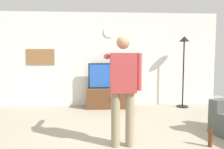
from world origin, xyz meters
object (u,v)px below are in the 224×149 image
at_px(person_standing_nearer_lamp, 123,84).
at_px(beverage_bottle, 210,137).
at_px(television, 110,76).
at_px(framed_picture, 41,57).
at_px(floor_lamp, 184,57).
at_px(wall_clock, 109,32).
at_px(tv_stand, 110,98).

xyz_separation_m(person_standing_nearer_lamp, beverage_bottle, (1.37, -0.12, -0.84)).
bearing_deg(television, framed_picture, 172.80).
bearing_deg(person_standing_nearer_lamp, floor_lamp, 51.26).
distance_m(person_standing_nearer_lamp, beverage_bottle, 1.61).
height_order(floor_lamp, beverage_bottle, floor_lamp).
bearing_deg(floor_lamp, wall_clock, 170.53).
height_order(wall_clock, person_standing_nearer_lamp, wall_clock).
xyz_separation_m(tv_stand, framed_picture, (-1.97, 0.30, 1.16)).
xyz_separation_m(wall_clock, floor_lamp, (2.07, -0.35, -0.73)).
xyz_separation_m(tv_stand, wall_clock, (0.00, 0.29, 1.88)).
relative_size(wall_clock, floor_lamp, 0.17).
bearing_deg(wall_clock, beverage_bottle, -63.53).
bearing_deg(beverage_bottle, person_standing_nearer_lamp, 175.20).
relative_size(person_standing_nearer_lamp, beverage_bottle, 4.85).
relative_size(framed_picture, floor_lamp, 0.39).
bearing_deg(tv_stand, floor_lamp, -1.54).
relative_size(television, floor_lamp, 0.60).
xyz_separation_m(wall_clock, person_standing_nearer_lamp, (0.09, -2.82, -1.16)).
bearing_deg(framed_picture, wall_clock, -0.15).
height_order(wall_clock, beverage_bottle, wall_clock).
height_order(framed_picture, person_standing_nearer_lamp, person_standing_nearer_lamp).
distance_m(television, framed_picture, 2.06).
height_order(tv_stand, person_standing_nearer_lamp, person_standing_nearer_lamp).
bearing_deg(floor_lamp, beverage_bottle, -103.27).
bearing_deg(tv_stand, television, 90.00).
height_order(television, wall_clock, wall_clock).
relative_size(floor_lamp, beverage_bottle, 5.55).
relative_size(wall_clock, framed_picture, 0.42).
distance_m(floor_lamp, beverage_bottle, 2.95).
relative_size(television, beverage_bottle, 3.33).
distance_m(framed_picture, beverage_bottle, 4.70).
xyz_separation_m(tv_stand, beverage_bottle, (1.46, -2.65, -0.12)).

